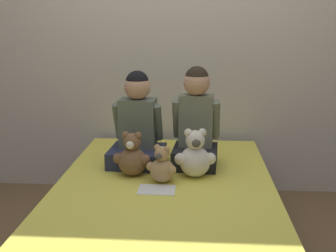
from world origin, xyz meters
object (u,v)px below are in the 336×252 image
at_px(teddy_bear_held_by_right_child, 195,157).
at_px(bed, 165,220).
at_px(child_on_left, 137,126).
at_px(teddy_bear_between_children, 162,167).
at_px(teddy_bear_held_by_left_child, 132,157).
at_px(child_on_right, 196,122).
at_px(sign_card, 157,190).

bearing_deg(teddy_bear_held_by_right_child, bed, -145.71).
distance_m(child_on_left, teddy_bear_between_children, 0.42).
distance_m(bed, teddy_bear_held_by_left_child, 0.43).
bearing_deg(child_on_left, child_on_right, 3.48).
distance_m(child_on_left, teddy_bear_held_by_left_child, 0.27).
bearing_deg(child_on_right, teddy_bear_held_by_right_child, -86.25).
height_order(bed, child_on_left, child_on_left).
height_order(child_on_left, teddy_bear_held_by_left_child, child_on_left).
bearing_deg(bed, teddy_bear_held_by_left_child, 145.09).
distance_m(bed, teddy_bear_between_children, 0.33).
relative_size(teddy_bear_held_by_left_child, teddy_bear_held_by_right_child, 0.92).
xyz_separation_m(bed, child_on_right, (0.18, 0.38, 0.51)).
bearing_deg(sign_card, child_on_left, 110.26).
bearing_deg(bed, teddy_bear_held_by_right_child, 41.04).
height_order(bed, teddy_bear_held_by_left_child, teddy_bear_held_by_left_child).
bearing_deg(child_on_left, teddy_bear_held_by_left_child, -86.87).
distance_m(teddy_bear_held_by_left_child, teddy_bear_between_children, 0.22).
bearing_deg(teddy_bear_held_by_right_child, child_on_right, 82.76).
distance_m(child_on_right, sign_card, 0.58).
bearing_deg(child_on_left, teddy_bear_between_children, -56.66).
bearing_deg(child_on_right, child_on_left, -175.95).
height_order(child_on_right, teddy_bear_held_by_right_child, child_on_right).
distance_m(bed, child_on_left, 0.65).
height_order(teddy_bear_between_children, sign_card, teddy_bear_between_children).
xyz_separation_m(child_on_right, teddy_bear_held_by_right_child, (-0.00, -0.23, -0.16)).
relative_size(teddy_bear_held_by_left_child, sign_card, 1.34).
bearing_deg(teddy_bear_held_by_right_child, teddy_bear_held_by_left_child, 174.11).
relative_size(teddy_bear_held_by_right_child, sign_card, 1.45).
height_order(bed, sign_card, sign_card).
relative_size(bed, child_on_left, 3.11).
bearing_deg(child_on_right, teddy_bear_between_children, -116.23).
relative_size(child_on_left, teddy_bear_held_by_right_child, 2.04).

